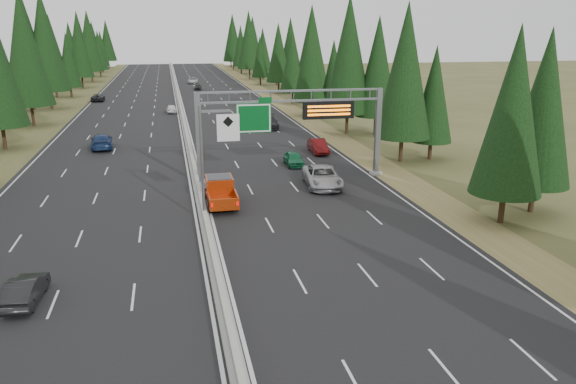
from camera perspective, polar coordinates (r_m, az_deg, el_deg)
name	(u,v)px	position (r m, az deg, el deg)	size (l,w,h in m)	color
road	(181,112)	(92.72, -10.82, 8.02)	(32.00, 260.00, 0.08)	black
shoulder_right	(289,109)	(94.80, 0.10, 8.48)	(3.60, 260.00, 0.06)	olive
shoulder_left	(64,115)	(94.04, -21.80, 7.27)	(3.60, 260.00, 0.06)	#454922
median_barrier	(181,109)	(92.67, -10.83, 8.25)	(0.70, 260.00, 0.85)	#979691
sign_gantry	(299,121)	(48.55, 1.09, 7.26)	(16.75, 0.98, 7.80)	slate
hov_sign_pole	(211,156)	(37.75, -7.86, 3.67)	(2.80, 0.50, 8.00)	slate
tree_row_right	(333,58)	(82.85, 4.64, 13.42)	(10.90, 240.22, 17.83)	black
tree_row_left	(10,56)	(84.34, -26.43, 12.30)	(12.15, 239.82, 18.96)	black
silver_minivan	(322,177)	(47.18, 3.49, 1.57)	(2.78, 6.03, 1.68)	#A6A5AA
red_pickup	(220,189)	(42.91, -6.92, 0.30)	(2.11, 5.92, 1.93)	black
car_ahead_green	(294,159)	(54.47, 0.58, 3.41)	(1.58, 3.91, 1.33)	#17663C
car_ahead_dkred	(318,146)	(60.09, 3.08, 4.67)	(1.55, 4.46, 1.47)	#510B0C
car_ahead_dkgrey	(269,122)	(75.30, -1.91, 7.07)	(2.16, 5.30, 1.54)	black
car_ahead_white	(193,81)	(140.79, -9.63, 11.10)	(2.23, 4.84, 1.35)	silver
car_ahead_far	(198,87)	(125.84, -9.15, 10.52)	(1.51, 3.76, 1.28)	black
car_onc_near	(25,290)	(30.31, -25.12, -8.98)	(1.36, 3.90, 1.28)	black
car_onc_blue	(102,141)	(65.63, -18.40, 4.92)	(2.27, 5.59, 1.62)	navy
car_onc_white	(171,109)	(91.35, -11.77, 8.29)	(1.54, 3.82, 1.30)	silver
car_onc_far	(98,97)	(109.94, -18.76, 9.08)	(2.21, 4.79, 1.33)	black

